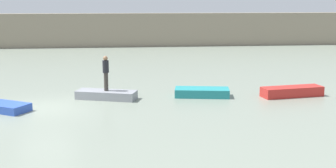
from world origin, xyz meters
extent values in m
plane|color=gray|center=(0.00, 0.00, 0.00)|extent=(120.00, 120.00, 0.00)
cube|color=gray|center=(0.00, 26.78, 1.79)|extent=(80.00, 1.20, 3.59)
cube|color=gray|center=(2.85, 1.67, 0.22)|extent=(3.25, 1.94, 0.44)
cube|color=teal|center=(7.87, 1.69, 0.22)|extent=(3.01, 1.66, 0.44)
cube|color=red|center=(12.64, 1.22, 0.26)|extent=(3.41, 1.43, 0.52)
cylinder|color=#38332D|center=(2.85, 1.67, 0.91)|extent=(0.22, 0.22, 0.95)
cylinder|color=black|center=(2.85, 1.67, 1.70)|extent=(0.32, 0.32, 0.63)
sphere|color=#936B4C|center=(2.85, 1.67, 2.13)|extent=(0.24, 0.24, 0.24)
camera|label=1|loc=(3.63, -20.41, 5.09)|focal=46.33mm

